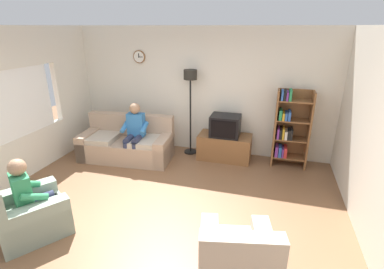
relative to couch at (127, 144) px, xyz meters
The scene contains 11 objects.
ground_plane 2.23m from the couch, 50.86° to the right, with size 12.00×12.00×0.00m, color brown.
back_wall_assembly 1.98m from the couch, 34.40° to the left, with size 6.20×0.17×2.70m.
couch is the anchor object (origin of this frame).
tv_stand 2.09m from the couch, 15.03° to the left, with size 1.10×0.56×0.53m.
tv 2.13m from the couch, 14.38° to the left, with size 0.60×0.49×0.44m.
bookshelf 3.37m from the couch, 10.58° to the left, with size 0.68×0.36×1.57m.
floor_lamp 1.79m from the couch, 27.50° to the left, with size 0.28×0.28×1.85m.
armchair_near_window 2.57m from the couch, 92.84° to the right, with size 1.16×1.18×0.90m.
armchair_near_bookshelf 3.75m from the couch, 43.88° to the right, with size 0.97×1.03×0.90m.
person_on_couch 0.48m from the couch, 22.81° to the right, with size 0.54×0.56×1.24m.
person_in_left_armchair 2.51m from the couch, 91.76° to the right, with size 0.61×0.64×1.12m.
Camera 1 is at (1.51, -3.36, 2.69)m, focal length 26.83 mm.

